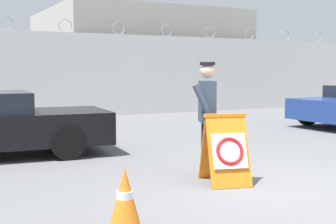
{
  "coord_description": "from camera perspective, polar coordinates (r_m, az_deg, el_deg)",
  "views": [
    {
      "loc": [
        -4.38,
        -4.81,
        1.65
      ],
      "look_at": [
        -0.38,
        2.84,
        0.87
      ],
      "focal_mm": 50.0,
      "sensor_mm": 36.0,
      "label": 1
    }
  ],
  "objects": [
    {
      "name": "building_block",
      "position": [
        22.75,
        -3.91,
        6.46
      ],
      "size": [
        8.38,
        7.74,
        4.33
      ],
      "color": "#B2ADA3",
      "rests_on": "ground_plane"
    },
    {
      "name": "ground_plane",
      "position": [
        6.72,
        14.43,
        -9.25
      ],
      "size": [
        90.0,
        90.0,
        0.0
      ],
      "primitive_type": "plane",
      "color": "slate"
    },
    {
      "name": "traffic_cone_near",
      "position": [
        4.84,
        -5.28,
        -10.67
      ],
      "size": [
        0.4,
        0.4,
        0.68
      ],
      "color": "orange",
      "rests_on": "ground_plane"
    },
    {
      "name": "security_guard",
      "position": [
        7.33,
        4.75,
        -0.02
      ],
      "size": [
        0.56,
        0.61,
        1.77
      ],
      "rotation": [
        0.0,
        0.0,
        -1.97
      ],
      "color": "black",
      "rests_on": "ground_plane"
    },
    {
      "name": "perimeter_wall",
      "position": [
        16.55,
        -12.31,
        4.42
      ],
      "size": [
        36.0,
        0.3,
        3.38
      ],
      "color": "silver",
      "rests_on": "ground_plane"
    },
    {
      "name": "barricade_sign",
      "position": [
        6.85,
        7.06,
        -4.5
      ],
      "size": [
        0.78,
        0.87,
        1.02
      ],
      "rotation": [
        0.0,
        0.0,
        -0.28
      ],
      "color": "orange",
      "rests_on": "ground_plane"
    }
  ]
}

